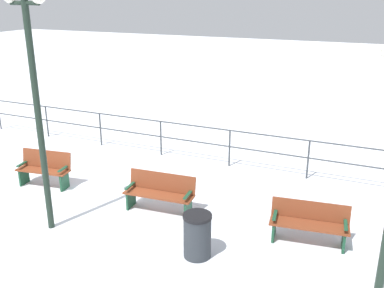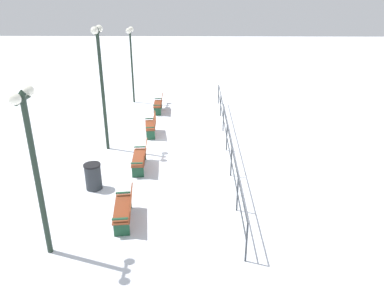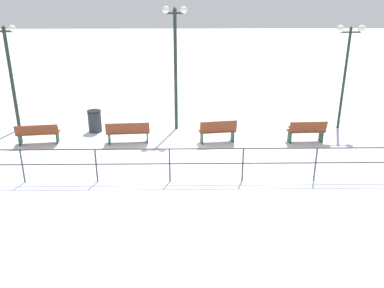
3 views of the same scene
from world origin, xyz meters
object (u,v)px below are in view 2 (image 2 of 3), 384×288
(lamppost_near, at_px, (131,47))
(lamppost_far, at_px, (32,152))
(bench_nearest, at_px, (159,103))
(bench_third, at_px, (141,157))
(bench_fourth, at_px, (125,208))
(trash_bin, at_px, (93,176))
(bench_second, at_px, (152,125))
(lamppost_middle, at_px, (101,70))

(lamppost_near, bearing_deg, lamppost_far, 90.00)
(bench_nearest, bearing_deg, lamppost_far, 78.97)
(lamppost_far, bearing_deg, lamppost_near, -90.00)
(bench_nearest, distance_m, lamppost_far, 12.27)
(bench_third, distance_m, bench_fourth, 3.50)
(bench_nearest, xyz_separation_m, bench_fourth, (-0.03, 10.52, -0.03))
(lamppost_far, xyz_separation_m, trash_bin, (-0.30, -3.33, -2.38))
(bench_fourth, xyz_separation_m, trash_bin, (1.44, -1.92, 0.01))
(bench_second, xyz_separation_m, lamppost_middle, (1.71, 1.66, 2.89))
(lamppost_middle, bearing_deg, bench_nearest, -108.39)
(bench_fourth, bearing_deg, lamppost_near, -89.42)
(bench_second, relative_size, bench_third, 0.87)
(bench_second, bearing_deg, lamppost_far, 70.39)
(bench_fourth, bearing_deg, bench_nearest, -97.28)
(bench_second, xyz_separation_m, bench_third, (-0.00, 3.51, -0.02))
(bench_third, xyz_separation_m, trash_bin, (1.41, 1.58, -0.01))
(bench_second, distance_m, bench_third, 3.51)
(lamppost_middle, distance_m, trash_bin, 4.52)
(lamppost_near, bearing_deg, bench_second, 107.65)
(bench_fourth, height_order, lamppost_near, lamppost_near)
(bench_fourth, xyz_separation_m, lamppost_far, (1.74, 1.40, 2.40))
(bench_nearest, relative_size, bench_third, 0.87)
(bench_third, bearing_deg, bench_second, -94.27)
(lamppost_far, bearing_deg, lamppost_middle, -90.00)
(lamppost_middle, bearing_deg, trash_bin, 94.99)
(bench_nearest, xyz_separation_m, trash_bin, (1.41, 8.59, -0.02))
(lamppost_near, height_order, lamppost_middle, lamppost_middle)
(bench_nearest, relative_size, bench_fourth, 0.90)
(bench_second, xyz_separation_m, lamppost_far, (1.71, 8.42, 2.35))
(bench_nearest, height_order, bench_fourth, bench_nearest)
(bench_second, relative_size, bench_fourth, 0.90)
(lamppost_near, xyz_separation_m, lamppost_far, (0.00, 13.79, -0.39))
(bench_second, xyz_separation_m, lamppost_near, (1.71, -5.37, 2.74))
(bench_nearest, relative_size, lamppost_near, 0.34)
(bench_nearest, height_order, bench_third, bench_nearest)
(bench_third, relative_size, lamppost_near, 0.40)
(bench_second, xyz_separation_m, trash_bin, (1.41, 5.09, -0.04))
(bench_nearest, bearing_deg, trash_bin, 77.81)
(lamppost_middle, bearing_deg, bench_second, -135.89)
(trash_bin, bearing_deg, lamppost_far, 84.85)
(trash_bin, bearing_deg, bench_second, -105.47)
(bench_second, relative_size, lamppost_near, 0.35)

